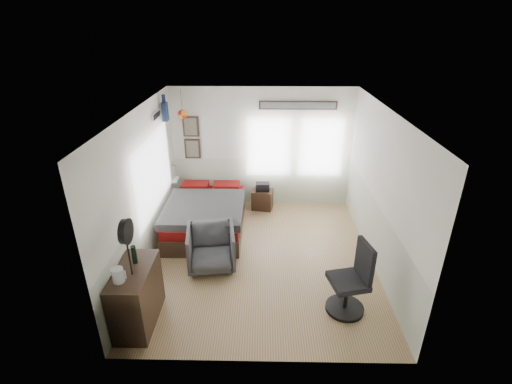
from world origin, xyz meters
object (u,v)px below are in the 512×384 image
at_px(bed, 206,215).
at_px(dresser, 137,296).
at_px(armchair, 211,248).
at_px(task_chair, 352,284).
at_px(nightstand, 262,199).

relative_size(bed, dresser, 2.10).
bearing_deg(bed, armchair, -77.98).
relative_size(dresser, task_chair, 0.87).
distance_m(nightstand, task_chair, 3.52).
bearing_deg(dresser, nightstand, 63.62).
relative_size(armchair, task_chair, 0.72).
height_order(nightstand, task_chair, task_chair).
height_order(dresser, armchair, dresser).
bearing_deg(armchair, bed, 94.10).
bearing_deg(task_chair, armchair, 141.77).
distance_m(dresser, armchair, 1.60).
xyz_separation_m(armchair, nightstand, (0.88, 2.21, -0.15)).
height_order(armchair, nightstand, armchair).
xyz_separation_m(dresser, armchair, (0.87, 1.33, -0.07)).
relative_size(nightstand, task_chair, 0.39).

